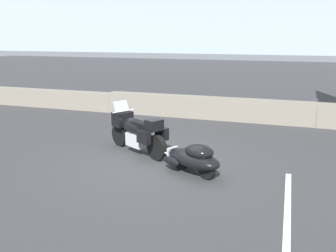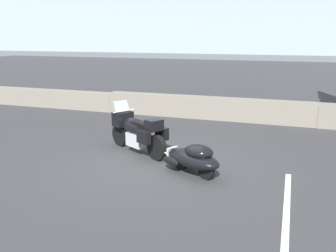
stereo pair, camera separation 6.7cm
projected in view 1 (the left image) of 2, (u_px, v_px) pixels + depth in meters
ground_plane at (156, 163)px, 9.02m from camera, size 80.00×80.00×0.00m
stone_guard_wall at (221, 109)px, 13.65m from camera, size 24.00×0.60×0.84m
distant_ridgeline at (282, 17)px, 94.75m from camera, size 240.00×80.00×16.00m
touring_motorcycle at (137, 130)px, 9.73m from camera, size 2.08×1.41×1.33m
car_shaped_trailer at (194, 157)px, 8.23m from camera, size 2.09×1.41×0.76m
parking_stripe_marker at (288, 208)px, 6.67m from camera, size 0.12×3.60×0.01m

